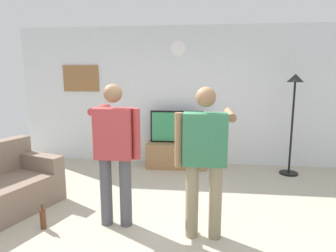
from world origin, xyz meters
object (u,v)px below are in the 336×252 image
(tv_stand, at_px, (176,155))
(floor_lamp, at_px, (294,103))
(person_standing_nearer_lamp, at_px, (115,147))
(person_standing_nearer_couch, at_px, (205,154))
(framed_picture, at_px, (81,78))
(wall_clock, at_px, (178,48))
(television, at_px, (177,127))
(beverage_bottle, at_px, (43,219))

(tv_stand, distance_m, floor_lamp, 2.31)
(person_standing_nearer_lamp, height_order, person_standing_nearer_couch, person_standing_nearer_lamp)
(framed_picture, bearing_deg, floor_lamp, -6.80)
(floor_lamp, distance_m, person_standing_nearer_couch, 2.77)
(wall_clock, xyz_separation_m, person_standing_nearer_couch, (0.52, -2.75, -1.32))
(television, distance_m, wall_clock, 1.50)
(tv_stand, relative_size, wall_clock, 3.86)
(television, xyz_separation_m, person_standing_nearer_lamp, (-0.51, -2.35, 0.17))
(person_standing_nearer_lamp, bearing_deg, person_standing_nearer_couch, -8.58)
(wall_clock, distance_m, framed_picture, 2.05)
(wall_clock, height_order, floor_lamp, wall_clock)
(beverage_bottle, bearing_deg, floor_lamp, 34.50)
(beverage_bottle, bearing_deg, person_standing_nearer_lamp, 14.48)
(television, bearing_deg, person_standing_nearer_lamp, -102.30)
(framed_picture, relative_size, beverage_bottle, 2.41)
(wall_clock, relative_size, person_standing_nearer_lamp, 0.18)
(framed_picture, bearing_deg, tv_stand, -8.50)
(floor_lamp, distance_m, person_standing_nearer_lamp, 3.35)
(person_standing_nearer_lamp, bearing_deg, beverage_bottle, -165.52)
(floor_lamp, height_order, beverage_bottle, floor_lamp)
(television, bearing_deg, floor_lamp, -6.43)
(person_standing_nearer_lamp, bearing_deg, framed_picture, 119.34)
(wall_clock, relative_size, floor_lamp, 0.16)
(wall_clock, distance_m, person_standing_nearer_couch, 3.09)
(person_standing_nearer_lamp, bearing_deg, wall_clock, 78.82)
(floor_lamp, bearing_deg, beverage_bottle, -145.50)
(television, height_order, person_standing_nearer_lamp, person_standing_nearer_lamp)
(wall_clock, distance_m, person_standing_nearer_lamp, 2.95)
(tv_stand, height_order, beverage_bottle, tv_stand)
(floor_lamp, bearing_deg, tv_stand, 174.85)
(wall_clock, bearing_deg, person_standing_nearer_lamp, -101.18)
(framed_picture, relative_size, floor_lamp, 0.41)
(wall_clock, distance_m, floor_lamp, 2.33)
(wall_clock, bearing_deg, framed_picture, 179.85)
(person_standing_nearer_lamp, relative_size, person_standing_nearer_couch, 1.01)
(wall_clock, relative_size, beverage_bottle, 0.96)
(wall_clock, xyz_separation_m, framed_picture, (-1.97, 0.00, -0.57))
(framed_picture, height_order, person_standing_nearer_lamp, framed_picture)
(television, distance_m, person_standing_nearer_couch, 2.56)
(floor_lamp, relative_size, person_standing_nearer_couch, 1.08)
(tv_stand, xyz_separation_m, television, (0.00, 0.05, 0.55))
(person_standing_nearer_lamp, xyz_separation_m, beverage_bottle, (-0.82, -0.21, -0.83))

